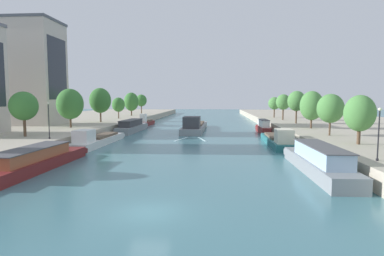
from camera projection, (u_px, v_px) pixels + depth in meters
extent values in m
plane|color=#42757F|center=(149.00, 212.00, 19.77)|extent=(400.00, 400.00, 0.00)
cube|color=#B2A893|center=(58.00, 124.00, 76.82)|extent=(36.00, 170.00, 1.83)
cube|color=#B2A893|center=(348.00, 126.00, 71.81)|extent=(36.00, 170.00, 1.83)
cube|color=gray|center=(195.00, 128.00, 71.30)|extent=(4.66, 23.00, 1.18)
cube|color=gray|center=(199.00, 123.00, 83.01)|extent=(4.08, 1.32, 0.96)
cube|color=gray|center=(195.00, 125.00, 71.24)|extent=(4.75, 23.00, 0.06)
cube|color=#38383D|center=(192.00, 122.00, 63.41)|extent=(3.28, 4.64, 2.28)
cube|color=black|center=(193.00, 120.00, 65.66)|extent=(2.56, 0.07, 0.64)
cube|color=brown|center=(196.00, 123.00, 73.50)|extent=(3.53, 11.98, 0.36)
cylinder|color=#232328|center=(195.00, 125.00, 64.31)|extent=(0.07, 0.07, 1.10)
cube|color=silver|center=(202.00, 139.00, 55.50)|extent=(1.90, 5.89, 0.03)
cube|color=silver|center=(181.00, 139.00, 55.83)|extent=(2.10, 5.84, 0.03)
cube|color=maroon|center=(36.00, 164.00, 31.81)|extent=(3.61, 15.68, 1.06)
cube|color=maroon|center=(74.00, 150.00, 39.88)|extent=(3.11, 1.30, 0.90)
cube|color=maroon|center=(36.00, 159.00, 31.75)|extent=(3.67, 15.68, 0.06)
cube|color=#9E5133|center=(31.00, 154.00, 30.93)|extent=(2.89, 10.05, 1.10)
cube|color=#4C4C51|center=(31.00, 148.00, 30.87)|extent=(3.09, 10.35, 0.08)
cylinder|color=#232328|center=(9.00, 162.00, 27.01)|extent=(0.07, 0.07, 1.10)
cube|color=silver|center=(99.00, 141.00, 49.29)|extent=(3.16, 15.84, 0.97)
cube|color=silver|center=(117.00, 135.00, 57.46)|extent=(2.75, 1.26, 0.85)
cube|color=silver|center=(99.00, 138.00, 49.24)|extent=(3.22, 15.84, 0.06)
cube|color=white|center=(84.00, 136.00, 43.83)|extent=(2.21, 3.20, 1.76)
cube|color=black|center=(89.00, 133.00, 45.38)|extent=(1.72, 0.06, 0.49)
cube|color=brown|center=(103.00, 135.00, 50.79)|extent=(2.39, 8.25, 0.36)
cylinder|color=#232328|center=(89.00, 138.00, 44.45)|extent=(0.07, 0.07, 1.10)
cube|color=gray|center=(132.00, 129.00, 68.53)|extent=(3.30, 15.40, 1.26)
cube|color=gray|center=(142.00, 125.00, 76.46)|extent=(2.79, 1.33, 1.00)
cube|color=gray|center=(132.00, 126.00, 68.47)|extent=(3.36, 15.40, 0.06)
cube|color=#38383D|center=(131.00, 123.00, 67.65)|extent=(2.63, 9.87, 1.23)
cube|color=#4C4C51|center=(131.00, 120.00, 67.59)|extent=(2.82, 10.17, 0.08)
cylinder|color=#232328|center=(128.00, 125.00, 63.81)|extent=(0.07, 0.07, 1.10)
cube|color=maroon|center=(147.00, 124.00, 84.46)|extent=(2.13, 10.40, 0.98)
cube|color=maroon|center=(152.00, 122.00, 89.93)|extent=(1.77, 1.26, 0.85)
cube|color=maroon|center=(147.00, 122.00, 84.41)|extent=(2.17, 10.40, 0.06)
cube|color=white|center=(143.00, 118.00, 80.82)|extent=(1.43, 2.11, 2.23)
cube|color=black|center=(144.00, 117.00, 81.83)|extent=(1.09, 0.06, 0.62)
cube|color=brown|center=(148.00, 121.00, 85.42)|extent=(1.58, 5.42, 0.36)
cylinder|color=#232328|center=(145.00, 120.00, 81.26)|extent=(0.07, 0.07, 1.10)
cube|color=gray|center=(318.00, 166.00, 30.40)|extent=(2.97, 15.25, 1.25)
cube|color=gray|center=(296.00, 151.00, 38.30)|extent=(2.73, 1.28, 0.99)
cube|color=gray|center=(318.00, 159.00, 30.34)|extent=(3.02, 15.25, 0.06)
cube|color=#9EBCD6|center=(321.00, 153.00, 29.52)|extent=(2.41, 9.76, 1.36)
cube|color=#4C4C51|center=(321.00, 146.00, 29.45)|extent=(2.59, 10.05, 0.08)
cylinder|color=#232328|center=(342.00, 163.00, 25.72)|extent=(0.07, 0.07, 1.10)
cube|color=#23666B|center=(277.00, 142.00, 48.99)|extent=(3.17, 15.60, 0.93)
cube|color=#23666B|center=(269.00, 135.00, 57.04)|extent=(2.81, 1.24, 0.83)
cube|color=#23666B|center=(277.00, 139.00, 48.94)|extent=(3.23, 15.61, 0.06)
cube|color=beige|center=(284.00, 136.00, 43.60)|extent=(2.25, 3.14, 1.93)
cube|color=black|center=(282.00, 133.00, 45.13)|extent=(1.76, 0.06, 0.54)
cube|color=brown|center=(275.00, 136.00, 50.47)|extent=(2.41, 8.13, 0.36)
cylinder|color=#232328|center=(286.00, 139.00, 44.22)|extent=(0.07, 0.07, 1.10)
cube|color=maroon|center=(263.00, 130.00, 65.98)|extent=(1.85, 9.83, 1.28)
cube|color=maroon|center=(259.00, 127.00, 71.20)|extent=(1.70, 1.28, 1.01)
cube|color=maroon|center=(263.00, 127.00, 65.92)|extent=(1.88, 9.83, 0.06)
cube|color=white|center=(264.00, 123.00, 65.36)|extent=(1.50, 6.29, 1.41)
cube|color=#4C4C51|center=(264.00, 120.00, 65.30)|extent=(1.61, 6.48, 0.08)
cylinder|color=#232328|center=(267.00, 125.00, 62.92)|extent=(0.07, 0.07, 1.10)
cylinder|color=brown|center=(25.00, 125.00, 44.03)|extent=(0.39, 0.39, 3.15)
ellipsoid|color=#387533|center=(24.00, 106.00, 43.78)|extent=(3.79, 3.79, 3.98)
cylinder|color=brown|center=(71.00, 120.00, 57.79)|extent=(0.35, 0.35, 2.77)
ellipsoid|color=#387533|center=(70.00, 104.00, 57.52)|extent=(4.76, 4.76, 5.51)
cylinder|color=brown|center=(101.00, 115.00, 71.62)|extent=(0.36, 0.36, 3.33)
ellipsoid|color=#387533|center=(100.00, 100.00, 71.33)|extent=(4.78, 4.78, 5.57)
cylinder|color=brown|center=(119.00, 114.00, 84.91)|extent=(0.28, 0.28, 2.63)
ellipsoid|color=#387533|center=(118.00, 105.00, 84.69)|extent=(3.40, 3.40, 3.81)
cylinder|color=brown|center=(131.00, 111.00, 99.07)|extent=(0.38, 0.38, 2.76)
ellipsoid|color=#387533|center=(131.00, 102.00, 98.80)|extent=(4.48, 4.48, 5.71)
cylinder|color=brown|center=(141.00, 109.00, 113.28)|extent=(0.36, 0.36, 3.49)
ellipsoid|color=#387533|center=(141.00, 100.00, 113.01)|extent=(3.83, 3.83, 4.25)
cylinder|color=brown|center=(359.00, 134.00, 36.53)|extent=(0.39, 0.39, 2.43)
ellipsoid|color=#4C8942|center=(360.00, 113.00, 36.31)|extent=(3.45, 3.45, 4.17)
cylinder|color=brown|center=(330.00, 126.00, 45.31)|extent=(0.26, 0.26, 2.73)
ellipsoid|color=#4C8942|center=(330.00, 108.00, 45.08)|extent=(3.70, 3.70, 4.12)
cylinder|color=brown|center=(311.00, 121.00, 56.53)|extent=(0.32, 0.32, 2.61)
ellipsoid|color=#4C8942|center=(312.00, 106.00, 56.28)|extent=(4.07, 4.07, 5.15)
cylinder|color=brown|center=(296.00, 115.00, 67.54)|extent=(0.33, 0.33, 3.59)
ellipsoid|color=#4C8942|center=(297.00, 101.00, 67.27)|extent=(3.77, 3.77, 4.27)
cylinder|color=brown|center=(283.00, 113.00, 78.49)|extent=(0.34, 0.34, 3.39)
ellipsoid|color=#4C8942|center=(283.00, 102.00, 78.24)|extent=(3.54, 3.54, 3.81)
cylinder|color=brown|center=(274.00, 112.00, 89.17)|extent=(0.34, 0.34, 3.03)
ellipsoid|color=#4C8942|center=(274.00, 103.00, 88.94)|extent=(3.37, 3.37, 3.47)
cylinder|color=black|center=(49.00, 122.00, 41.49)|extent=(0.11, 0.11, 4.50)
sphere|color=#EAE5C6|center=(48.00, 103.00, 41.27)|extent=(0.28, 0.28, 0.28)
cylinder|color=black|center=(50.00, 138.00, 41.68)|extent=(0.22, 0.22, 0.20)
cylinder|color=black|center=(378.00, 136.00, 26.60)|extent=(0.11, 0.11, 4.20)
sphere|color=#EAE5C6|center=(380.00, 109.00, 26.40)|extent=(0.28, 0.28, 0.28)
cylinder|color=black|center=(377.00, 160.00, 26.79)|extent=(0.22, 0.22, 0.20)
cube|color=#BCB2A8|center=(30.00, 74.00, 64.21)|extent=(11.73, 9.22, 20.38)
cube|color=#4C515B|center=(27.00, 21.00, 63.26)|extent=(12.08, 9.50, 0.50)
cube|color=#232833|center=(58.00, 69.00, 63.68)|extent=(0.04, 7.38, 12.23)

